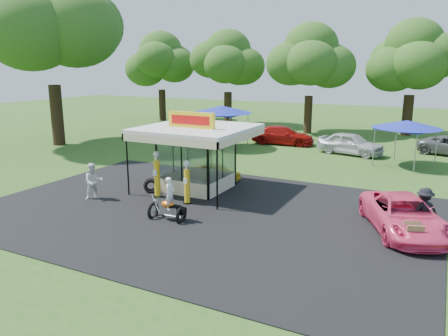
{
  "coord_description": "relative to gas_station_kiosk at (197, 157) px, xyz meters",
  "views": [
    {
      "loc": [
        9.5,
        -14.34,
        6.49
      ],
      "look_at": [
        0.11,
        4.0,
        1.61
      ],
      "focal_mm": 35.0,
      "sensor_mm": 36.0,
      "label": 1
    }
  ],
  "objects": [
    {
      "name": "gas_pump_right",
      "position": [
        0.86,
        -2.41,
        -0.76
      ],
      "size": [
        0.4,
        0.4,
        2.14
      ],
      "color": "black",
      "rests_on": "ground"
    },
    {
      "name": "gas_station_kiosk",
      "position": [
        0.0,
        0.0,
        0.0
      ],
      "size": [
        5.4,
        5.4,
        4.18
      ],
      "color": "white",
      "rests_on": "ground"
    },
    {
      "name": "motorcycle",
      "position": [
        1.38,
        -4.69,
        -1.01
      ],
      "size": [
        1.69,
        0.84,
        1.99
      ],
      "rotation": [
        0.0,
        0.0,
        0.04
      ],
      "color": "black",
      "rests_on": "ground"
    },
    {
      "name": "gas_pump_left",
      "position": [
        -1.04,
        -2.16,
        -0.64
      ],
      "size": [
        0.44,
        0.44,
        2.37
      ],
      "color": "black",
      "rests_on": "ground"
    },
    {
      "name": "spectator_west",
      "position": [
        -3.62,
        -3.87,
        -0.87
      ],
      "size": [
        1.09,
        1.13,
        1.83
      ],
      "primitive_type": "imported",
      "rotation": [
        0.0,
        0.0,
        0.93
      ],
      "color": "white",
      "rests_on": "ground"
    },
    {
      "name": "oak_near",
      "position": [
        -17.11,
        6.36,
        7.32
      ],
      "size": [
        12.62,
        12.62,
        14.53
      ],
      "color": "black",
      "rests_on": "ground"
    },
    {
      "name": "kiosk_car",
      "position": [
        -0.0,
        2.21,
        -1.3
      ],
      "size": [
        2.82,
        1.13,
        0.96
      ],
      "primitive_type": "imported",
      "rotation": [
        0.0,
        0.0,
        1.57
      ],
      "color": "yellow",
      "rests_on": "ground"
    },
    {
      "name": "ground",
      "position": [
        2.0,
        -4.99,
        -1.78
      ],
      "size": [
        120.0,
        120.0,
        0.0
      ],
      "primitive_type": "plane",
      "color": "#2B5019",
      "rests_on": "ground"
    },
    {
      "name": "spare_tires",
      "position": [
        -1.82,
        -1.67,
        -1.4
      ],
      "size": [
        0.98,
        0.81,
        0.78
      ],
      "rotation": [
        0.0,
        0.0,
        0.41
      ],
      "color": "black",
      "rests_on": "ground"
    },
    {
      "name": "tent_east",
      "position": [
        9.25,
        10.94,
        0.95
      ],
      "size": [
        4.32,
        4.32,
        3.02
      ],
      "rotation": [
        0.0,
        0.0,
        -0.39
      ],
      "color": "gray",
      "rests_on": "ground"
    },
    {
      "name": "oak_far_c",
      "position": [
        -0.5,
        21.93,
        4.67
      ],
      "size": [
        8.63,
        8.63,
        10.17
      ],
      "color": "black",
      "rests_on": "ground"
    },
    {
      "name": "tent_west",
      "position": [
        -4.41,
        11.32,
        1.26
      ],
      "size": [
        4.81,
        4.81,
        3.36
      ],
      "rotation": [
        0.0,
        0.0,
        -0.02
      ],
      "color": "gray",
      "rests_on": "ground"
    },
    {
      "name": "bg_car_b",
      "position": [
        -0.57,
        15.0,
        -1.03
      ],
      "size": [
        5.37,
        2.59,
        1.51
      ],
      "primitive_type": "imported",
      "rotation": [
        0.0,
        0.0,
        1.66
      ],
      "color": "#A20F0C",
      "rests_on": "ground"
    },
    {
      "name": "bg_car_c",
      "position": [
        5.34,
        13.27,
        -0.97
      ],
      "size": [
        5.08,
        2.87,
        1.63
      ],
      "primitive_type": "imported",
      "rotation": [
        0.0,
        0.0,
        1.36
      ],
      "color": "silver",
      "rests_on": "ground"
    },
    {
      "name": "asphalt_apron",
      "position": [
        2.0,
        -2.99,
        -1.76
      ],
      "size": [
        20.0,
        14.0,
        0.04
      ],
      "primitive_type": "cube",
      "color": "black",
      "rests_on": "ground"
    },
    {
      "name": "a_frame_sign",
      "position": [
        10.87,
        -3.4,
        -1.25
      ],
      "size": [
        0.65,
        0.71,
        1.06
      ],
      "rotation": [
        0.0,
        0.0,
        0.35
      ],
      "color": "#593819",
      "rests_on": "ground"
    },
    {
      "name": "oak_far_a",
      "position": [
        -19.02,
        24.07,
        4.66
      ],
      "size": [
        8.54,
        8.54,
        10.12
      ],
      "color": "black",
      "rests_on": "ground"
    },
    {
      "name": "oak_far_d",
      "position": [
        8.16,
        25.06,
        4.85
      ],
      "size": [
        8.75,
        8.75,
        10.41
      ],
      "color": "black",
      "rests_on": "ground"
    },
    {
      "name": "spectator_east_a",
      "position": [
        11.07,
        -1.27,
        -0.86
      ],
      "size": [
        1.37,
        1.21,
        1.84
      ],
      "primitive_type": "imported",
      "rotation": [
        0.0,
        0.0,
        3.71
      ],
      "color": "black",
      "rests_on": "ground"
    },
    {
      "name": "pink_sedan",
      "position": [
        10.39,
        -1.59,
        -1.06
      ],
      "size": [
        4.31,
        5.7,
        1.44
      ],
      "primitive_type": "imported",
      "rotation": [
        0.0,
        0.0,
        0.43
      ],
      "color": "#FD4479",
      "rests_on": "ground"
    },
    {
      "name": "oak_far_b",
      "position": [
        -10.01,
        23.6,
        4.58
      ],
      "size": [
        8.36,
        8.36,
        9.97
      ],
      "color": "black",
      "rests_on": "ground"
    }
  ]
}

